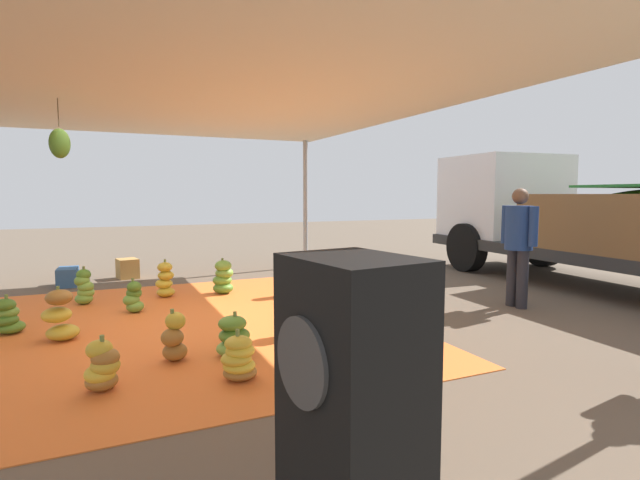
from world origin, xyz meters
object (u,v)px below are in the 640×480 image
at_px(banana_bunch_3, 234,337).
at_px(banana_bunch_8, 223,278).
at_px(banana_bunch_2, 296,316).
at_px(banana_bunch_1, 102,367).
at_px(banana_bunch_11, 286,281).
at_px(banana_bunch_6, 394,316).
at_px(speaker_stack, 352,440).
at_px(banana_bunch_9, 174,338).
at_px(banana_bunch_13, 7,317).
at_px(banana_bunch_0, 134,298).
at_px(banana_bunch_5, 84,288).
at_px(cargo_truck_main, 588,218).
at_px(banana_bunch_4, 60,317).
at_px(crate_1, 128,268).
at_px(worker_0, 519,238).
at_px(crate_0, 68,277).
at_px(banana_bunch_7, 239,359).
at_px(banana_bunch_12, 165,281).

bearing_deg(banana_bunch_3, banana_bunch_8, 168.93).
bearing_deg(banana_bunch_3, banana_bunch_2, 112.67).
height_order(banana_bunch_1, banana_bunch_11, banana_bunch_11).
bearing_deg(banana_bunch_11, banana_bunch_2, -17.22).
distance_m(banana_bunch_6, speaker_stack, 3.55).
bearing_deg(banana_bunch_9, banana_bunch_13, -136.57).
relative_size(banana_bunch_0, banana_bunch_5, 0.84).
relative_size(banana_bunch_1, cargo_truck_main, 0.07).
bearing_deg(cargo_truck_main, banana_bunch_0, -98.35).
height_order(banana_bunch_4, banana_bunch_5, banana_bunch_4).
bearing_deg(banana_bunch_13, crate_1, 157.45).
distance_m(banana_bunch_1, worker_0, 5.48).
bearing_deg(cargo_truck_main, banana_bunch_13, -93.89).
height_order(worker_0, crate_0, worker_0).
xyz_separation_m(banana_bunch_1, banana_bunch_3, (-0.42, 1.18, -0.02)).
relative_size(banana_bunch_5, crate_0, 1.01).
height_order(banana_bunch_6, crate_0, banana_bunch_6).
bearing_deg(banana_bunch_7, banana_bunch_0, -166.91).
xyz_separation_m(banana_bunch_4, banana_bunch_12, (-1.86, 1.31, -0.00)).
relative_size(banana_bunch_2, speaker_stack, 0.41).
relative_size(worker_0, crate_1, 4.13).
relative_size(banana_bunch_8, crate_0, 1.04).
distance_m(banana_bunch_0, banana_bunch_11, 2.23).
distance_m(banana_bunch_2, banana_bunch_5, 3.53).
bearing_deg(banana_bunch_7, banana_bunch_2, 137.01).
xyz_separation_m(cargo_truck_main, crate_0, (-3.63, -8.36, -1.03)).
distance_m(banana_bunch_4, banana_bunch_13, 0.77).
distance_m(banana_bunch_0, banana_bunch_5, 1.02).
relative_size(banana_bunch_6, banana_bunch_13, 1.32).
bearing_deg(banana_bunch_11, speaker_stack, -17.80).
height_order(banana_bunch_0, banana_bunch_12, banana_bunch_12).
height_order(cargo_truck_main, crate_1, cargo_truck_main).
height_order(banana_bunch_0, crate_0, banana_bunch_0).
bearing_deg(banana_bunch_6, banana_bunch_5, -136.19).
xyz_separation_m(banana_bunch_7, worker_0, (-1.06, 4.30, 0.79)).
height_order(banana_bunch_0, banana_bunch_9, banana_bunch_9).
height_order(cargo_truck_main, crate_0, cargo_truck_main).
distance_m(banana_bunch_2, banana_bunch_6, 1.08).
bearing_deg(banana_bunch_13, banana_bunch_0, 109.59).
relative_size(banana_bunch_12, crate_0, 1.08).
distance_m(banana_bunch_4, banana_bunch_12, 2.27).
xyz_separation_m(banana_bunch_8, banana_bunch_12, (-0.11, -0.88, 0.00)).
bearing_deg(banana_bunch_7, banana_bunch_1, -101.97).
distance_m(banana_bunch_2, banana_bunch_3, 0.87).
relative_size(banana_bunch_7, banana_bunch_8, 0.77).
distance_m(banana_bunch_5, banana_bunch_12, 1.13).
distance_m(banana_bunch_0, banana_bunch_3, 2.41).
height_order(banana_bunch_2, banana_bunch_9, banana_bunch_2).
distance_m(banana_bunch_6, worker_0, 2.62).
xyz_separation_m(banana_bunch_0, crate_1, (-2.95, 0.05, -0.02)).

